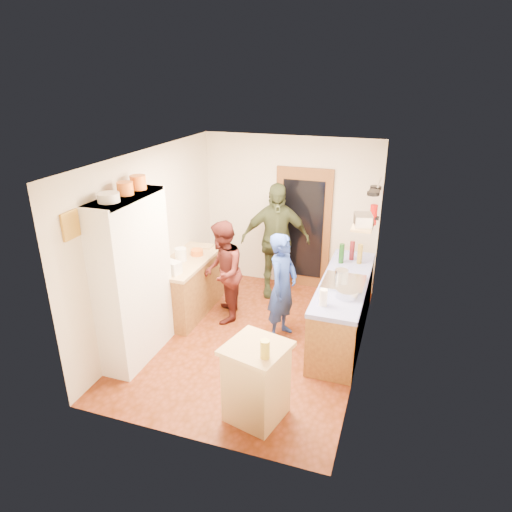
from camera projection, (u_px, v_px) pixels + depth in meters
The scene contains 44 objects.
floor at pixel (251, 340), 6.53m from camera, with size 3.00×4.00×0.02m, color brown.
ceiling at pixel (250, 155), 5.53m from camera, with size 3.00×4.00×0.02m, color silver.
wall_back at pixel (290, 213), 7.79m from camera, with size 3.00×0.02×2.60m, color beige.
wall_front at pixel (180, 332), 4.27m from camera, with size 3.00×0.02×2.60m, color beige.
wall_left at pixel (151, 242), 6.48m from camera, with size 0.02×4.00×2.60m, color beige.
wall_right at pixel (367, 270), 5.58m from camera, with size 0.02×4.00×2.60m, color beige.
door_frame at pixel (303, 229), 7.78m from camera, with size 0.95×0.06×2.10m, color brown.
door_glass at pixel (302, 230), 7.75m from camera, with size 0.70×0.02×1.70m, color black.
hutch_body at pixel (134, 280), 5.79m from camera, with size 0.40×1.20×2.20m, color white.
hutch_top_shelf at pixel (124, 197), 5.38m from camera, with size 0.40×1.14×0.04m, color white.
plate_stack at pixel (108, 197), 5.10m from camera, with size 0.25×0.25×0.10m, color white.
orange_pot_a at pixel (125, 188), 5.37m from camera, with size 0.19×0.19×0.15m, color orange.
orange_pot_b at pixel (138, 182), 5.62m from camera, with size 0.20×0.20×0.17m, color orange.
left_counter_base at pixel (188, 287), 7.11m from camera, with size 0.60×1.40×0.85m, color olive.
left_counter_top at pixel (186, 261), 6.94m from camera, with size 0.64×1.44×0.05m, color tan.
toaster at pixel (172, 267), 6.43m from camera, with size 0.24×0.16×0.18m, color white.
kettle at pixel (181, 254), 6.85m from camera, with size 0.18×0.18×0.20m, color white.
orange_bowl at pixel (197, 252), 7.08m from camera, with size 0.20×0.20×0.09m, color orange.
chopping_board at pixel (203, 246), 7.41m from camera, with size 0.30×0.22×0.03m, color tan.
right_counter_base at pixel (343, 310), 6.45m from camera, with size 0.60×2.20×0.84m, color olive.
right_counter_top at pixel (345, 282), 6.28m from camera, with size 0.62×2.22×0.06m, color #2433BF.
hob at pixel (344, 282), 6.14m from camera, with size 0.55×0.58×0.04m, color silver.
pot_on_hob at pixel (342, 274), 6.20m from camera, with size 0.18×0.18×0.12m, color silver.
bottle_a at pixel (342, 253), 6.75m from camera, with size 0.08×0.08×0.30m, color #143F14.
bottle_b at pixel (352, 250), 6.87m from camera, with size 0.07×0.07×0.29m, color #591419.
bottle_c at pixel (360, 254), 6.73m from camera, with size 0.07×0.07×0.30m, color olive.
paper_towel at pixel (323, 297), 5.55m from camera, with size 0.10×0.10×0.21m, color white.
mixing_bowl at pixel (347, 294), 5.76m from camera, with size 0.28×0.28×0.11m, color silver.
island_base at pixel (256, 384), 4.93m from camera, with size 0.55×0.55×0.86m, color tan.
island_top at pixel (256, 348), 4.75m from camera, with size 0.62×0.62×0.05m, color tan.
cutting_board at pixel (255, 344), 4.81m from camera, with size 0.35×0.28×0.02m, color white.
oil_jar at pixel (265, 349), 4.52m from camera, with size 0.10×0.10×0.20m, color #AD9E2D.
pan_rail at pixel (379, 182), 6.65m from camera, with size 0.02×0.02×0.65m, color silver.
pan_hang_a at pixel (373, 193), 6.56m from camera, with size 0.18×0.18×0.05m, color black.
pan_hang_b at pixel (374, 192), 6.74m from camera, with size 0.16×0.16×0.05m, color black.
pan_hang_c at pixel (376, 188), 6.91m from camera, with size 0.17×0.17×0.05m, color black.
wall_shelf at pixel (363, 227), 5.87m from camera, with size 0.26×0.42×0.03m, color tan.
radio at pixel (363, 220), 5.83m from camera, with size 0.22×0.30×0.15m, color silver.
ext_bracket at pixel (377, 218), 7.03m from camera, with size 0.06×0.10×0.04m, color black.
fire_extinguisher at pixel (373, 215), 7.02m from camera, with size 0.11×0.11×0.32m, color red.
picture_frame at pixel (70, 225), 4.83m from camera, with size 0.03×0.25×0.30m, color gold.
person_hob at pixel (284, 288), 6.30m from camera, with size 0.57×0.37×1.55m, color navy.
person_left at pixel (225, 271), 6.81m from camera, with size 0.76×0.59×1.56m, color #451815.
person_back at pixel (276, 241), 7.49m from camera, with size 1.13×0.47×1.93m, color #30371F.
Camera 1 is at (1.86, -5.26, 3.59)m, focal length 32.00 mm.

